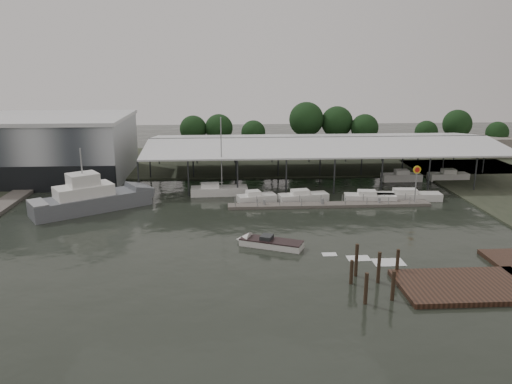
{
  "coord_description": "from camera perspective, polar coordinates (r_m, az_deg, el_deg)",
  "views": [
    {
      "loc": [
        0.92,
        -55.34,
        19.71
      ],
      "look_at": [
        4.78,
        8.86,
        2.5
      ],
      "focal_mm": 35.0,
      "sensor_mm": 36.0,
      "label": 1
    }
  ],
  "objects": [
    {
      "name": "moored_cruiser_1",
      "position": [
        71.73,
        5.39,
        -0.53
      ],
      "size": [
        7.33,
        3.4,
        1.7
      ],
      "rotation": [
        0.0,
        0.0,
        0.18
      ],
      "color": "white",
      "rests_on": "ground"
    },
    {
      "name": "covered_boat_shed",
      "position": [
        85.96,
        7.42,
        5.77
      ],
      "size": [
        58.24,
        24.0,
        6.96
      ],
      "color": "silver",
      "rests_on": "ground"
    },
    {
      "name": "moored_cruiser_3",
      "position": [
        75.11,
        16.94,
        -0.42
      ],
      "size": [
        9.49,
        2.79,
        1.7
      ],
      "rotation": [
        0.0,
        0.0,
        -0.06
      ],
      "color": "white",
      "rests_on": "ground"
    },
    {
      "name": "shell_fuel_sign",
      "position": [
        72.1,
        17.87,
        1.6
      ],
      "size": [
        1.1,
        0.18,
        5.55
      ],
      "color": "gray",
      "rests_on": "ground"
    },
    {
      "name": "moored_cruiser_2",
      "position": [
        72.83,
        12.85,
        -0.61
      ],
      "size": [
        7.39,
        2.99,
        1.7
      ],
      "rotation": [
        0.0,
        0.0,
        -0.11
      ],
      "color": "white",
      "rests_on": "ground"
    },
    {
      "name": "distant_commercial_buildings",
      "position": [
        117.06,
        26.47,
        4.63
      ],
      "size": [
        22.0,
        8.0,
        4.0
      ],
      "color": "gray",
      "rests_on": "ground"
    },
    {
      "name": "land_strip_far",
      "position": [
        99.3,
        -3.91,
        3.56
      ],
      "size": [
        140.0,
        30.0,
        0.3
      ],
      "color": "#393D2E",
      "rests_on": "ground"
    },
    {
      "name": "trawler_dock",
      "position": [
        78.38,
        -26.55,
        -1.01
      ],
      "size": [
        3.0,
        18.0,
        0.5
      ],
      "color": "#615C55",
      "rests_on": "ground"
    },
    {
      "name": "moored_cruiser_0",
      "position": [
        70.86,
        0.02,
        -0.66
      ],
      "size": [
        5.82,
        3.44,
        1.7
      ],
      "rotation": [
        0.0,
        0.0,
        0.24
      ],
      "color": "white",
      "rests_on": "ground"
    },
    {
      "name": "horizon_tree_line",
      "position": [
        107.28,
        8.6,
        7.52
      ],
      "size": [
        69.1,
        9.53,
        10.97
      ],
      "color": "black",
      "rests_on": "ground"
    },
    {
      "name": "storage_warehouse",
      "position": [
        91.2,
        -21.96,
        4.8
      ],
      "size": [
        24.5,
        20.5,
        10.5
      ],
      "color": "#AFB5BB",
      "rests_on": "ground"
    },
    {
      "name": "grey_trawler",
      "position": [
        70.31,
        -18.19,
        -0.73
      ],
      "size": [
        15.8,
        12.25,
        8.84
      ],
      "rotation": [
        0.0,
        0.0,
        0.57
      ],
      "color": "#5B5F64",
      "rests_on": "ground"
    },
    {
      "name": "mooring_pilings",
      "position": [
        46.26,
        13.26,
        -9.21
      ],
      "size": [
        5.21,
        6.14,
        3.78
      ],
      "color": "#37261B",
      "rests_on": "ground"
    },
    {
      "name": "white_sailboat",
      "position": [
        74.81,
        -4.34,
        0.17
      ],
      "size": [
        8.51,
        2.91,
        11.78
      ],
      "rotation": [
        0.0,
        0.0,
        0.04
      ],
      "color": "white",
      "rests_on": "ground"
    },
    {
      "name": "speedboat_underway",
      "position": [
        54.44,
        1.15,
        -5.81
      ],
      "size": [
        17.46,
        8.83,
        2.0
      ],
      "rotation": [
        0.0,
        0.0,
        2.73
      ],
      "color": "white",
      "rests_on": "ground"
    },
    {
      "name": "floating_dock",
      "position": [
        69.63,
        8.37,
        -1.45
      ],
      "size": [
        28.0,
        2.0,
        1.4
      ],
      "color": "#615C55",
      "rests_on": "ground"
    },
    {
      "name": "ground",
      "position": [
        58.76,
        -4.15,
        -4.66
      ],
      "size": [
        200.0,
        200.0,
        0.0
      ],
      "primitive_type": "plane",
      "color": "black",
      "rests_on": "ground"
    },
    {
      "name": "boardwalk_platform",
      "position": [
        50.44,
        25.18,
        -9.29
      ],
      "size": [
        15.0,
        12.0,
        0.5
      ],
      "color": "#3C2418",
      "rests_on": "ground"
    }
  ]
}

